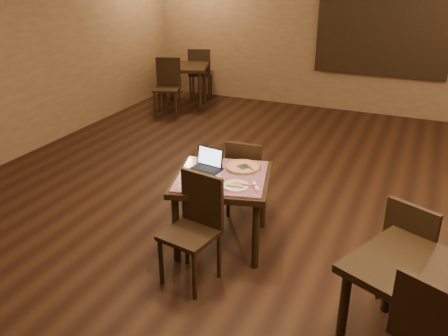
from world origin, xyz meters
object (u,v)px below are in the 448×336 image
at_px(tiled_table, 222,185).
at_px(other_table_b_chair_far, 200,71).
at_px(chair_main_far, 246,174).
at_px(laptop, 208,163).
at_px(pizza_pan, 243,168).
at_px(other_table_b_chair_near, 168,83).
at_px(other_table_c_chair_far, 413,248).
at_px(other_table_c, 414,283).
at_px(other_table_b, 185,72).
at_px(chair_main_near, 195,223).

bearing_deg(tiled_table, other_table_b_chair_far, 104.11).
bearing_deg(chair_main_far, laptop, 63.66).
distance_m(pizza_pan, other_table_b_chair_near, 4.45).
height_order(other_table_b_chair_near, other_table_c_chair_far, other_table_b_chair_near).
bearing_deg(tiled_table, other_table_c_chair_far, -22.58).
distance_m(laptop, other_table_c_chair_far, 2.05).
relative_size(tiled_table, other_table_b_chair_near, 1.08).
height_order(tiled_table, other_table_c, tiled_table).
xyz_separation_m(laptop, other_table_b_chair_far, (-2.48, 4.78, -0.23)).
bearing_deg(other_table_b_chair_far, laptop, 98.72).
xyz_separation_m(pizza_pan, other_table_b_chair_far, (-2.80, 4.64, -0.18)).
xyz_separation_m(laptop, pizza_pan, (0.32, 0.14, -0.05)).
xyz_separation_m(other_table_b, other_table_b_chair_far, (0.03, 0.61, -0.08)).
distance_m(other_table_b_chair_near, other_table_b_chair_far, 1.23).
bearing_deg(laptop, other_table_b_chair_near, 133.83).
relative_size(other_table_b, other_table_b_chair_near, 1.05).
distance_m(tiled_table, other_table_b_chair_far, 5.56).
xyz_separation_m(tiled_table, other_table_b_chair_near, (-2.73, 3.65, -0.07)).
distance_m(other_table_b, other_table_b_chair_far, 0.62).
relative_size(tiled_table, laptop, 3.49).
height_order(chair_main_near, other_table_b, chair_main_near).
relative_size(other_table_b_chair_near, other_table_c, 0.97).
bearing_deg(chair_main_far, other_table_b_chair_near, -52.66).
bearing_deg(other_table_c, chair_main_near, -162.63).
relative_size(chair_main_far, pizza_pan, 2.41).
bearing_deg(other_table_c, other_table_b_chair_far, 152.51).
xyz_separation_m(laptop, other_table_b_chair_near, (-2.53, 3.56, -0.23)).
distance_m(chair_main_near, other_table_b_chair_near, 5.08).
bearing_deg(pizza_pan, other_table_b_chair_near, 129.91).
relative_size(laptop, other_table_b_chair_near, 0.31).
xyz_separation_m(chair_main_near, other_table_c, (1.82, -0.22, 0.07)).
relative_size(tiled_table, other_table_c, 1.05).
xyz_separation_m(chair_main_far, other_table_b_chair_far, (-2.68, 4.26, 0.07)).
relative_size(chair_main_far, other_table_b, 0.84).
xyz_separation_m(laptop, other_table_c, (2.03, -0.93, -0.18)).
height_order(tiled_table, pizza_pan, pizza_pan).
bearing_deg(tiled_table, pizza_pan, 48.80).
bearing_deg(laptop, pizza_pan, 32.41).
distance_m(chair_main_far, laptop, 0.64).
bearing_deg(tiled_table, other_table_b, 107.75).
bearing_deg(other_table_c_chair_far, laptop, 14.32).
distance_m(chair_main_near, laptop, 0.78).
height_order(chair_main_near, other_table_c, chair_main_near).
relative_size(pizza_pan, other_table_b_chair_far, 0.36).
xyz_separation_m(laptop, other_table_c_chair_far, (2.00, -0.35, -0.26)).
bearing_deg(other_table_b_chair_far, other_table_b, 68.60).
relative_size(chair_main_near, other_table_b_chair_near, 0.96).
distance_m(other_table_b, other_table_b_chair_near, 0.62).
relative_size(chair_main_near, other_table_c_chair_far, 1.02).
height_order(other_table_b, other_table_b_chair_near, other_table_b_chair_near).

